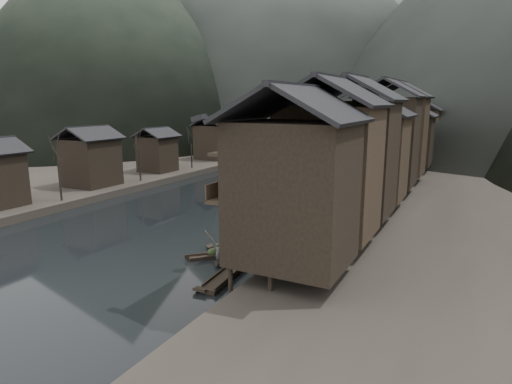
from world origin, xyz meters
The scene contains 12 objects.
water centered at (0.00, 0.00, 0.00)m, with size 300.00×300.00×0.00m, color black.
left_bank centered at (-35.00, 40.00, 0.60)m, with size 40.00×200.00×1.20m, color #2D2823.
stilt_houses centered at (17.28, 18.67, 8.89)m, with size 9.00×67.60×15.44m.
left_houses centered at (-20.50, 20.12, 5.66)m, with size 8.10×53.20×8.73m.
bare_trees centered at (-17.00, 7.09, 6.26)m, with size 3.64×42.96×7.29m.
moored_sampans centered at (11.87, 20.37, 0.20)m, with size 2.96×62.67×0.47m.
midriver_boats centered at (-0.35, 47.55, 0.20)m, with size 13.62×33.33×0.45m.
stone_bridge centered at (0.00, 72.00, 5.11)m, with size 40.00×6.00×9.00m.
hero_sampan centered at (8.79, -3.93, 0.20)m, with size 3.76×3.95×0.43m.
cargo_heap centered at (8.64, -3.77, 0.74)m, with size 1.03×1.34×0.62m, color black.
boatman centered at (9.90, -5.12, 1.20)m, with size 0.56×0.37×1.54m, color #545456.
bamboo_pole centered at (10.10, -5.12, 3.58)m, with size 0.06×0.06×3.88m, color #8C7A51.
Camera 1 is at (27.11, -31.84, 12.53)m, focal length 30.00 mm.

